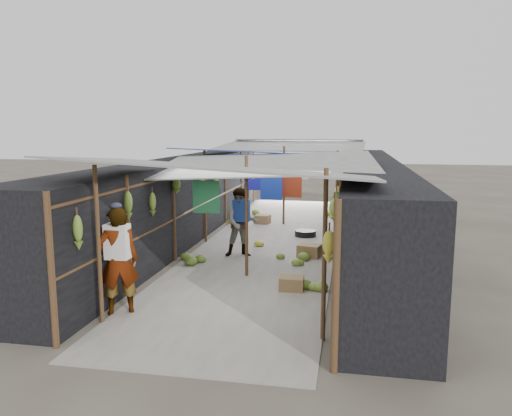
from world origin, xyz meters
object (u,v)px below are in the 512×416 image
Objects in this scene: crate_near at (292,284)px; vendor_seated at (336,210)px; shopper_blue at (241,223)px; black_basin at (305,234)px; vendor_elderly at (118,261)px.

vendor_seated reaches higher than crate_near.
black_basin is at bearing 44.91° from shopper_blue.
black_basin is at bearing -32.32° from vendor_seated.
vendor_seated is (2.17, 4.70, -0.38)m from shopper_blue.
crate_near is 2.97m from shopper_blue.
black_basin is at bearing -139.21° from vendor_elderly.
shopper_blue is at bearing -117.55° from black_basin.
vendor_seated is at bearing 83.37° from crate_near.
crate_near is 0.75× the size of black_basin.
black_basin is (-0.18, 5.04, -0.05)m from crate_near.
vendor_elderly is at bearing -149.11° from crate_near.
vendor_elderly reaches higher than vendor_seated.
black_basin is 7.33m from vendor_elderly.
vendor_elderly reaches higher than crate_near.
vendor_seated is (3.40, 8.90, -0.45)m from vendor_elderly.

